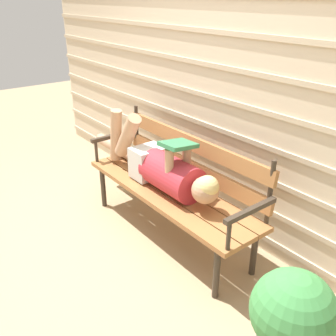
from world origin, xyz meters
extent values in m
plane|color=tan|center=(0.00, 0.00, 0.00)|extent=(12.00, 12.00, 0.00)
cube|color=beige|center=(0.00, 0.60, 1.07)|extent=(5.34, 0.06, 2.13)
cube|color=#C1AD8E|center=(0.00, 0.56, 0.12)|extent=(5.34, 0.02, 0.04)
cube|color=#C1AD8E|center=(0.00, 0.56, 0.36)|extent=(5.34, 0.02, 0.04)
cube|color=#C1AD8E|center=(0.00, 0.56, 0.59)|extent=(5.34, 0.02, 0.04)
cube|color=#C1AD8E|center=(0.00, 0.56, 0.83)|extent=(5.34, 0.02, 0.04)
cube|color=#C1AD8E|center=(0.00, 0.56, 1.07)|extent=(5.34, 0.02, 0.04)
cube|color=#C1AD8E|center=(0.00, 0.56, 1.30)|extent=(5.34, 0.02, 0.04)
cube|color=#C1AD8E|center=(0.00, 0.56, 1.54)|extent=(5.34, 0.02, 0.04)
cube|color=#9E6638|center=(0.00, -0.04, 0.40)|extent=(1.66, 0.14, 0.04)
cube|color=#9E6638|center=(0.00, 0.11, 0.40)|extent=(1.66, 0.14, 0.04)
cube|color=#9E6638|center=(0.00, 0.27, 0.40)|extent=(1.66, 0.14, 0.04)
cube|color=#9E6638|center=(0.00, 0.34, 0.55)|extent=(1.59, 0.05, 0.11)
cube|color=#9E6638|center=(0.00, 0.34, 0.75)|extent=(1.59, 0.05, 0.11)
cylinder|color=#382D23|center=(-0.76, 0.34, 0.65)|extent=(0.03, 0.03, 0.45)
cylinder|color=#382D23|center=(0.76, 0.34, 0.65)|extent=(0.03, 0.03, 0.45)
cylinder|color=#382D23|center=(-0.73, -0.07, 0.19)|extent=(0.04, 0.04, 0.39)
cylinder|color=#382D23|center=(0.73, -0.07, 0.19)|extent=(0.04, 0.04, 0.39)
cylinder|color=#382D23|center=(-0.73, 0.29, 0.19)|extent=(0.04, 0.04, 0.39)
cylinder|color=#382D23|center=(0.73, 0.29, 0.19)|extent=(0.04, 0.04, 0.39)
cube|color=#382D23|center=(-0.80, 0.11, 0.62)|extent=(0.04, 0.44, 0.03)
cylinder|color=#382D23|center=(-0.80, -0.07, 0.52)|extent=(0.03, 0.03, 0.20)
cube|color=#382D23|center=(0.80, 0.11, 0.62)|extent=(0.04, 0.44, 0.03)
cylinder|color=#382D23|center=(0.80, -0.07, 0.52)|extent=(0.03, 0.03, 0.20)
cylinder|color=#B72D38|center=(0.05, 0.11, 0.56)|extent=(0.49, 0.27, 0.27)
cube|color=silver|center=(-0.26, 0.11, 0.56)|extent=(0.20, 0.26, 0.25)
sphere|color=tan|center=(0.41, 0.11, 0.59)|extent=(0.19, 0.19, 0.19)
sphere|color=#E0C67A|center=(0.43, 0.11, 0.62)|extent=(0.16, 0.16, 0.16)
cylinder|color=tan|center=(-0.46, 0.05, 0.74)|extent=(0.33, 0.11, 0.42)
cylinder|color=tan|center=(-0.65, 0.05, 0.69)|extent=(0.16, 0.09, 0.46)
cylinder|color=tan|center=(-0.76, 0.17, 0.48)|extent=(0.84, 0.10, 0.10)
cylinder|color=tan|center=(0.12, 0.03, 0.69)|extent=(0.06, 0.06, 0.25)
cylinder|color=tan|center=(0.12, 0.19, 0.69)|extent=(0.06, 0.06, 0.25)
cube|color=#337A4C|center=(0.12, 0.11, 0.83)|extent=(0.20, 0.27, 0.07)
sphere|color=#3D8442|center=(1.35, -0.20, 0.45)|extent=(0.41, 0.41, 0.41)
camera|label=1|loc=(2.01, -1.45, 1.80)|focal=40.22mm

